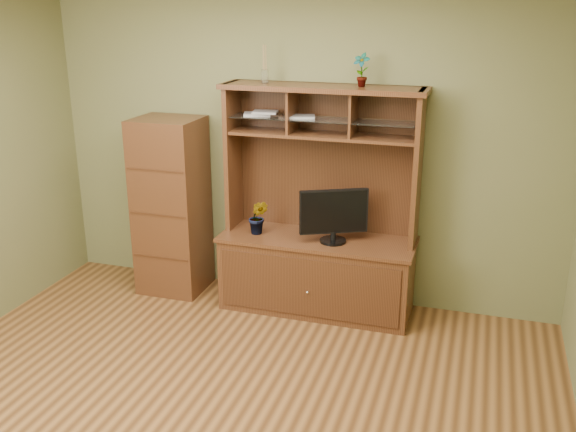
% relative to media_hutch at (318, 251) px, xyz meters
% --- Properties ---
extents(room, '(4.54, 4.04, 2.74)m').
position_rel_media_hutch_xyz_m(room, '(-0.24, -1.73, 0.83)').
color(room, '#4F2F16').
rests_on(room, ground).
extents(media_hutch, '(1.66, 0.61, 1.90)m').
position_rel_media_hutch_xyz_m(media_hutch, '(0.00, 0.00, 0.00)').
color(media_hutch, '#402212').
rests_on(media_hutch, room).
extents(monitor, '(0.52, 0.29, 0.45)m').
position_rel_media_hutch_xyz_m(monitor, '(0.15, -0.08, 0.36)').
color(monitor, black).
rests_on(monitor, media_hutch).
extents(orchid_plant, '(0.18, 0.15, 0.30)m').
position_rel_media_hutch_xyz_m(orchid_plant, '(-0.50, -0.08, 0.28)').
color(orchid_plant, '#375C1F').
rests_on(orchid_plant, media_hutch).
extents(top_plant, '(0.16, 0.13, 0.26)m').
position_rel_media_hutch_xyz_m(top_plant, '(0.30, 0.08, 1.51)').
color(top_plant, '#386C25').
rests_on(top_plant, media_hutch).
extents(reed_diffuser, '(0.06, 0.06, 0.30)m').
position_rel_media_hutch_xyz_m(reed_diffuser, '(-0.49, 0.08, 1.50)').
color(reed_diffuser, silver).
rests_on(reed_diffuser, media_hutch).
extents(magazines, '(0.64, 0.22, 0.04)m').
position_rel_media_hutch_xyz_m(magazines, '(-0.41, 0.08, 1.13)').
color(magazines, '#AAAAAF').
rests_on(magazines, media_hutch).
extents(side_cabinet, '(0.56, 0.51, 1.58)m').
position_rel_media_hutch_xyz_m(side_cabinet, '(-1.36, -0.00, 0.27)').
color(side_cabinet, '#402212').
rests_on(side_cabinet, room).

